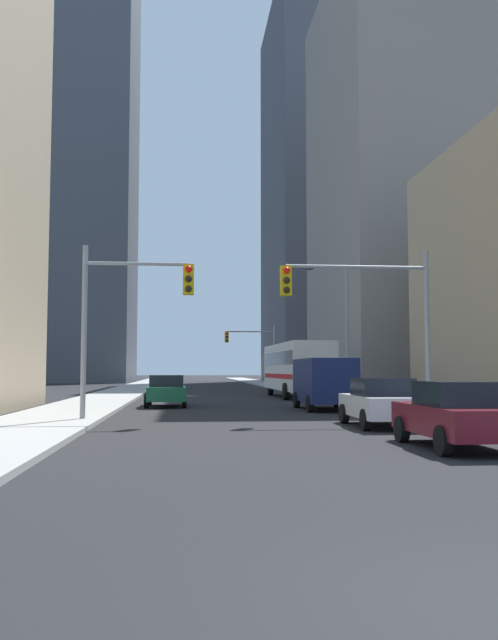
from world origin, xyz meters
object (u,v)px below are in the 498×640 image
Objects in this scene: sedan_green at (166,391)px; traffic_signal_near_left at (132,303)px; sedan_maroon at (458,414)px; traffic_signal_near_right at (363,303)px; city_bus at (297,367)px; traffic_signal_far_right at (252,345)px; cargo_van_navy at (324,381)px; sedan_white at (381,402)px.

sedan_green is 10.26m from traffic_signal_near_left.
traffic_signal_near_right is at bearing 89.76° from sedan_maroon.
city_bus is 1.93× the size of traffic_signal_near_left.
traffic_signal_far_right reaches higher than city_bus.
sedan_white is at bearing -90.26° from cargo_van_navy.
cargo_van_navy is at bearing 39.25° from traffic_signal_near_left.
sedan_white is (-0.04, -8.91, -0.52)m from cargo_van_navy.
sedan_green is (-7.06, 17.89, 0.00)m from sedan_maroon.
traffic_signal_far_right is at bearing 89.70° from sedan_maroon.
sedan_maroon is 49.33m from traffic_signal_far_right.
city_bus is 2.21× the size of cargo_van_navy.
sedan_green is (-7.95, -9.52, -1.16)m from city_bus.
cargo_van_navy is 1.24× the size of sedan_maroon.
traffic_signal_near_right is (0.05, -6.50, 2.83)m from cargo_van_navy.
sedan_white is 43.54m from traffic_signal_far_right.
traffic_signal_near_right is at bearing 0.01° from traffic_signal_near_left.
sedan_maroon is 0.70× the size of traffic_signal_far_right.
cargo_van_navy is 34.62m from traffic_signal_far_right.
traffic_signal_far_right reaches higher than cargo_van_navy.
sedan_white is (-0.94, -21.60, -1.16)m from city_bus.
traffic_signal_far_right is at bearing 91.65° from city_bus.
cargo_van_navy is at bearing -94.05° from city_bus.
sedan_maroon is 8.87m from traffic_signal_near_right.
sedan_white is at bearing 90.54° from sedan_maroon.
traffic_signal_far_right is (0.31, 43.41, 3.32)m from sedan_white.
sedan_white is at bearing -92.49° from city_bus.
sedan_white is 1.00× the size of sedan_green.
city_bus is 27.45m from sedan_maroon.
traffic_signal_far_right is (0.27, 34.50, 2.81)m from cargo_van_navy.
traffic_signal_near_left and traffic_signal_near_right have the same top height.
cargo_van_navy reaches higher than sedan_white.
cargo_van_navy reaches higher than sedan_green.
sedan_maroon is at bearing -89.95° from cargo_van_navy.
sedan_maroon is 0.99× the size of sedan_green.
sedan_white is 13.97m from sedan_green.
city_bus is at bearing 88.15° from sedan_maroon.
sedan_maroon is (-0.89, -27.41, -1.16)m from city_bus.
traffic_signal_near_left is at bearing 134.16° from sedan_maroon.
city_bus is at bearing 87.51° from sedan_white.
city_bus is 12.74m from cargo_van_navy.
traffic_signal_far_right is at bearing 89.55° from cargo_van_navy.
traffic_signal_near_right reaches higher than sedan_green.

